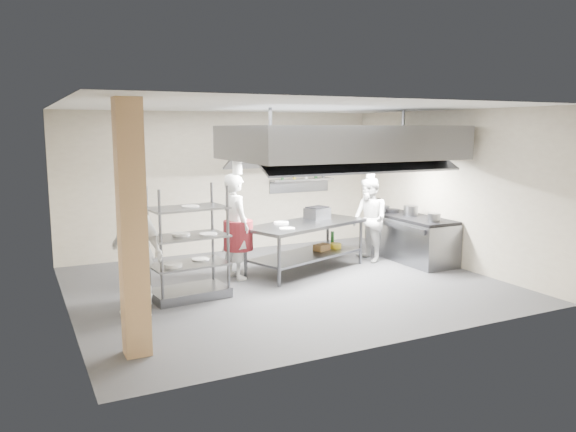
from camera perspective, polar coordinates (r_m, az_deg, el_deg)
name	(u,v)px	position (r m, az deg, el deg)	size (l,w,h in m)	color
floor	(286,284)	(9.71, -0.20, -6.96)	(7.00, 7.00, 0.00)	#333335
ceiling	(286,107)	(9.34, -0.21, 11.03)	(7.00, 7.00, 0.00)	silver
wall_back	(225,182)	(12.16, -6.44, 3.41)	(7.00, 7.00, 0.00)	tan
wall_left	(62,211)	(8.49, -21.95, 0.44)	(6.00, 6.00, 0.00)	tan
wall_right	(447,188)	(11.38, 15.86, 2.75)	(6.00, 6.00, 0.00)	tan
column	(132,230)	(6.70, -15.54, -1.36)	(0.30, 0.30, 3.00)	tan
exhaust_hood	(341,142)	(10.32, 5.36, 7.46)	(4.00, 2.50, 0.60)	slate
hood_strip_a	(296,161)	(9.89, 0.86, 5.58)	(1.60, 0.12, 0.04)	white
hood_strip_b	(381,159)	(10.83, 9.42, 5.75)	(1.60, 0.12, 0.04)	white
wall_shelf	(302,180)	(12.73, 1.46, 3.71)	(1.50, 0.28, 0.04)	slate
island	(306,247)	(10.54, 1.82, -3.14)	(2.43, 1.01, 0.91)	gray
island_worktop	(306,224)	(10.46, 1.84, -0.86)	(2.43, 1.01, 0.06)	slate
island_undershelf	(306,255)	(10.57, 1.82, -3.96)	(2.23, 0.91, 0.04)	slate
pass_rack	(188,243)	(8.90, -10.09, -2.67)	(1.19, 0.69, 1.78)	slate
cooking_range	(412,240)	(11.64, 12.45, -2.36)	(0.80, 2.00, 0.84)	slate
range_top	(412,218)	(11.56, 12.52, -0.18)	(0.78, 1.96, 0.06)	black
chef_head	(236,226)	(9.95, -5.35, -1.06)	(0.68, 0.45, 1.88)	white
chef_line	(369,220)	(11.33, 8.26, -0.36)	(0.82, 0.64, 1.69)	silver
chef_plating	(136,251)	(8.23, -15.19, -3.49)	(1.09, 0.45, 1.86)	silver
griddle	(317,213)	(10.92, 2.98, 0.27)	(0.44, 0.34, 0.21)	slate
wicker_basket	(322,247)	(10.83, 3.43, -3.20)	(0.29, 0.20, 0.13)	olive
stockpot	(411,211)	(11.62, 12.36, 0.54)	(0.30, 0.30, 0.21)	slate
plate_stack	(189,262)	(8.97, -10.04, -4.67)	(0.28, 0.28, 0.05)	white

